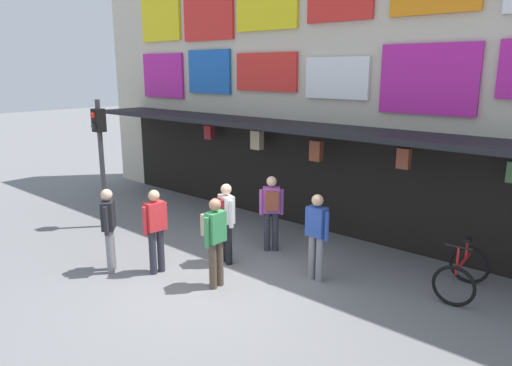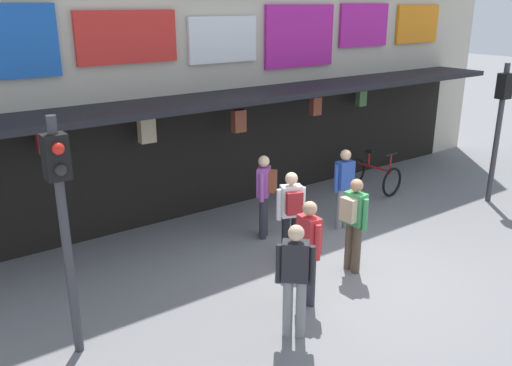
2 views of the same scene
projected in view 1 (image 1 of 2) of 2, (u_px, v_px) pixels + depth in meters
ground_plane at (215, 286)px, 8.73m from camera, size 80.00×80.00×0.00m
shopfront at (351, 67)px, 11.14m from camera, size 18.00×2.60×8.00m
traffic_light_near at (100, 143)px, 11.56m from camera, size 0.29×0.33×3.20m
bicycle_parked at (462, 273)px, 8.34m from camera, size 0.81×1.22×1.05m
pedestrian_in_black at (271, 208)px, 10.20m from camera, size 0.47×0.47×1.68m
pedestrian_in_red at (215, 236)px, 8.50m from camera, size 0.36×0.53×1.68m
pedestrian_in_yellow at (225, 217)px, 9.55m from camera, size 0.50×0.44×1.68m
pedestrian_in_blue at (109, 226)px, 9.16m from camera, size 0.41×0.41×1.68m
pedestrian_in_green at (317, 232)px, 8.78m from camera, size 0.53×0.24×1.68m
pedestrian_in_white at (155, 227)px, 9.10m from camera, size 0.25×0.53×1.68m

